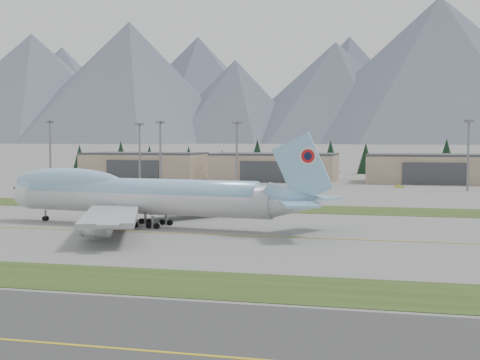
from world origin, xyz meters
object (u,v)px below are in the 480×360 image
(hangar_center, at_px, (275,167))
(service_vehicle_b, at_px, (399,188))
(boeing_747_freighter, at_px, (141,195))
(hangar_right, at_px, (432,168))
(hangar_left, at_px, (145,165))
(service_vehicle_a, at_px, (240,185))

(hangar_center, distance_m, service_vehicle_b, 57.04)
(boeing_747_freighter, relative_size, hangar_right, 1.40)
(hangar_right, bearing_deg, service_vehicle_b, -111.47)
(hangar_center, bearing_deg, hangar_left, 180.00)
(service_vehicle_b, bearing_deg, service_vehicle_a, 84.86)
(boeing_747_freighter, height_order, service_vehicle_a, boeing_747_freighter)
(hangar_center, bearing_deg, service_vehicle_a, -102.37)
(boeing_747_freighter, xyz_separation_m, hangar_right, (58.97, 141.96, -0.43))
(boeing_747_freighter, bearing_deg, service_vehicle_a, 101.23)
(boeing_747_freighter, distance_m, service_vehicle_a, 111.23)
(hangar_center, relative_size, service_vehicle_b, 15.20)
(hangar_right, bearing_deg, hangar_left, 180.00)
(hangar_right, bearing_deg, boeing_747_freighter, -112.56)
(service_vehicle_a, bearing_deg, service_vehicle_b, -26.53)
(hangar_right, bearing_deg, hangar_center, 180.00)
(hangar_center, height_order, service_vehicle_b, hangar_center)
(hangar_right, bearing_deg, service_vehicle_a, -155.00)
(hangar_left, height_order, service_vehicle_b, hangar_left)
(hangar_center, xyz_separation_m, service_vehicle_b, (48.17, -30.08, -5.39))
(service_vehicle_a, distance_m, service_vehicle_b, 55.01)
(hangar_left, distance_m, service_vehicle_b, 107.60)
(hangar_left, bearing_deg, hangar_center, 0.00)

